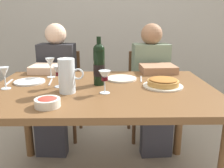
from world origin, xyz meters
TOP-DOWN VIEW (x-y plane):
  - back_wall at (0.00, 2.01)m, footprint 8.00×0.10m
  - dining_table at (0.00, 0.00)m, footprint 1.50×1.00m
  - wine_bottle at (-0.02, 0.08)m, footprint 0.08×0.08m
  - water_pitcher at (-0.21, -0.10)m, footprint 0.16×0.10m
  - baked_tart at (0.41, 0.02)m, footprint 0.27×0.27m
  - salad_bowl at (-0.28, -0.35)m, footprint 0.14×0.14m
  - wine_glass_left_diner at (-0.64, -0.01)m, footprint 0.07×0.07m
  - wine_glass_right_diner at (-0.29, 0.03)m, footprint 0.07×0.07m
  - wine_glass_centre at (0.02, -0.12)m, footprint 0.07×0.07m
  - wine_glass_spare at (-0.41, 0.30)m, footprint 0.07×0.07m
  - dinner_plate_left_setting at (0.14, 0.22)m, footprint 0.23×0.23m
  - dinner_plate_right_setting at (-0.53, 0.15)m, footprint 0.22×0.22m
  - fork_left_setting at (-0.01, 0.22)m, footprint 0.03×0.16m
  - knife_left_setting at (0.29, 0.22)m, footprint 0.03×0.18m
  - knife_right_setting at (-0.38, 0.15)m, footprint 0.03×0.18m
  - spoon_right_setting at (-0.68, 0.15)m, footprint 0.02×0.16m
  - chair_left at (-0.44, 0.89)m, footprint 0.42×0.42m
  - diner_left at (-0.46, 0.65)m, footprint 0.35×0.52m
  - chair_right at (0.45, 0.87)m, footprint 0.42×0.42m
  - diner_right at (0.46, 0.63)m, footprint 0.35×0.52m

SIDE VIEW (x-z plane):
  - chair_left at x=-0.44m, z-range 0.06..0.93m
  - chair_right at x=0.45m, z-range 0.06..0.93m
  - diner_left at x=-0.46m, z-range 0.04..1.20m
  - diner_right at x=0.46m, z-range 0.04..1.20m
  - dining_table at x=0.00m, z-range 0.29..1.05m
  - fork_left_setting at x=-0.01m, z-range 0.76..0.76m
  - knife_left_setting at x=0.29m, z-range 0.76..0.76m
  - knife_right_setting at x=-0.38m, z-range 0.76..0.76m
  - spoon_right_setting at x=-0.68m, z-range 0.76..0.76m
  - dinner_plate_left_setting at x=0.14m, z-range 0.76..0.77m
  - dinner_plate_right_setting at x=-0.53m, z-range 0.76..0.77m
  - salad_bowl at x=-0.28m, z-range 0.76..0.81m
  - baked_tart at x=0.41m, z-range 0.76..0.82m
  - water_pitcher at x=-0.21m, z-range 0.75..0.96m
  - wine_glass_right_diner at x=-0.29m, z-range 0.79..0.94m
  - wine_glass_centre at x=0.02m, z-range 0.79..0.94m
  - wine_glass_left_diner at x=-0.64m, z-range 0.79..0.94m
  - wine_glass_spare at x=-0.41m, z-range 0.79..0.95m
  - wine_bottle at x=-0.02m, z-range 0.74..1.07m
  - back_wall at x=0.00m, z-range 0.00..2.80m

